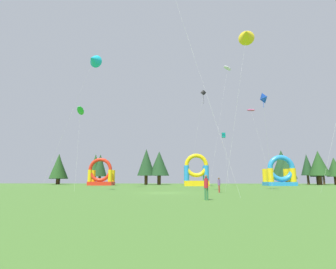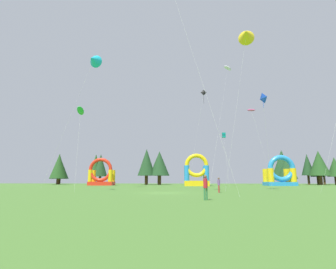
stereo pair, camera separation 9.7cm
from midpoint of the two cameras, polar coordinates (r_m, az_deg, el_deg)
ground_plane at (r=29.56m, az=-0.97°, el=-12.57°), size 120.00×120.00×0.00m
kite_white_parafoil at (r=66.41m, az=12.74°, el=13.87°), size 7.36×10.30×28.27m
kite_blue_diamond at (r=33.98m, az=19.81°, el=7.15°), size 2.11×4.38×11.55m
kite_pink_parafoil at (r=62.80m, az=17.56°, el=5.05°), size 3.92×3.49×17.45m
kite_yellow_delta at (r=37.39m, az=16.57°, el=20.07°), size 4.48×2.37×20.86m
kite_teal_box at (r=58.47m, az=11.95°, el=-0.16°), size 0.72×3.96×11.47m
kite_cyan_delta at (r=47.62m, az=-15.96°, el=15.38°), size 9.13×2.45×22.54m
kite_green_parafoil at (r=36.62m, az=-18.55°, el=4.92°), size 1.53×2.91×10.94m
kite_black_diamond at (r=55.58m, az=7.64°, el=8.74°), size 3.79×3.05×19.68m
person_near_camera at (r=19.58m, az=8.15°, el=-10.85°), size 0.39×0.39×1.79m
person_midfield at (r=30.53m, az=10.93°, el=-10.44°), size 0.35×0.35×1.67m
inflatable_orange_dome at (r=65.14m, az=-14.43°, el=-8.65°), size 5.82×3.53×6.46m
inflatable_blue_arch at (r=57.87m, az=6.11°, el=-8.58°), size 5.27×3.81×6.92m
inflatable_yellow_castle at (r=64.94m, az=23.13°, el=-8.04°), size 6.24×4.85×6.83m
tree_row_0 at (r=82.57m, az=-22.60°, el=-6.73°), size 5.26×5.26×7.81m
tree_row_1 at (r=81.01m, az=-22.73°, el=-6.36°), size 4.72×4.72×8.62m
tree_row_2 at (r=78.02m, az=-15.54°, el=-6.31°), size 3.31×3.31×8.53m
tree_row_3 at (r=74.45m, az=-14.57°, el=-6.51°), size 3.77×3.77×8.22m
tree_row_4 at (r=70.54m, az=-4.78°, el=-6.05°), size 4.68×4.68×9.49m
tree_row_5 at (r=70.76m, az=-1.98°, el=-6.34°), size 5.38×5.38×8.88m
tree_row_6 at (r=75.80m, az=24.32°, el=-6.54°), size 4.93×4.93×7.48m
tree_row_7 at (r=79.52m, az=23.45°, el=-5.97°), size 6.02×6.02×9.44m
tree_row_8 at (r=80.38m, az=27.93°, el=-5.83°), size 3.23×3.23×8.21m
tree_row_9 at (r=78.90m, az=29.87°, el=-5.45°), size 5.20×5.20×8.80m
tree_row_10 at (r=80.48m, az=29.53°, el=-6.02°), size 3.57×3.57×7.68m
tree_row_11 at (r=85.35m, az=30.55°, el=-6.17°), size 3.13×3.13×6.90m
tree_row_12 at (r=81.84m, az=32.40°, el=-6.01°), size 4.00×4.00×7.13m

